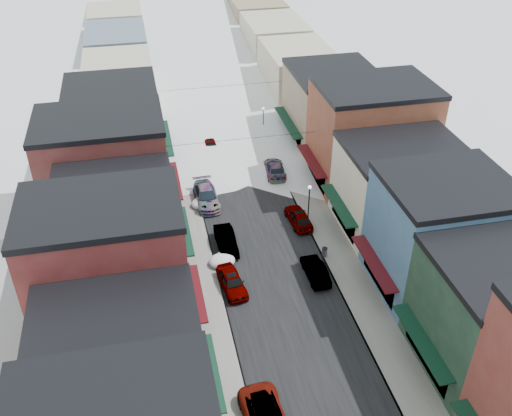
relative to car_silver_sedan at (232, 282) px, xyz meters
name	(u,v)px	position (x,y,z in m)	size (l,w,h in m)	color
road	(215,115)	(4.07, 36.06, -0.79)	(10.00, 160.00, 0.01)	black
sidewalk_left	(168,119)	(-2.53, 36.06, -0.72)	(3.20, 160.00, 0.15)	gray
sidewalk_right	(261,110)	(10.67, 36.06, -0.72)	(3.20, 160.00, 0.15)	gray
curb_left	(179,118)	(-0.98, 36.06, -0.72)	(0.10, 160.00, 0.15)	slate
curb_right	(250,111)	(9.12, 36.06, -0.72)	(0.10, 160.00, 0.15)	slate
bldg_l_cream	(122,371)	(-9.12, -11.44, 3.96)	(11.30, 8.20, 9.50)	beige
bldg_l_brick_near	(110,274)	(-9.62, -3.44, 5.46)	(12.30, 8.20, 12.50)	maroon
bldg_l_grayblue	(118,227)	(-9.12, 5.06, 3.71)	(11.30, 9.20, 9.00)	slate
bldg_l_brick_far	(105,168)	(-10.12, 14.06, 4.71)	(13.30, 9.20, 11.00)	maroon
bldg_l_tan	(115,128)	(-9.12, 24.06, 4.21)	(11.30, 11.20, 10.00)	#8C715C
bldg_r_green	(498,314)	(17.26, -11.94, 3.96)	(11.30, 9.20, 9.50)	#1A3726
bldg_r_blue	(439,235)	(17.26, -2.94, 4.46)	(11.30, 9.20, 10.50)	#3D678B
bldg_r_cream	(399,187)	(17.76, 6.06, 3.71)	(12.30, 9.20, 9.00)	beige
bldg_r_brick_far	(371,134)	(18.26, 15.06, 4.96)	(13.30, 9.20, 11.50)	brown
bldg_r_tan	(332,107)	(17.26, 25.06, 3.96)	(11.30, 11.20, 9.50)	#8E775D
distant_blocks	(193,37)	(4.07, 59.06, 3.21)	(34.00, 55.00, 8.00)	gray
overhead_cables	(229,110)	(4.07, 23.56, 5.41)	(16.40, 15.04, 0.04)	black
car_silver_sedan	(232,282)	(0.00, 0.00, 0.00)	(1.87, 4.66, 1.59)	#9C9EA4
car_dark_hatch	(226,241)	(0.50, 5.92, 0.01)	(1.70, 4.87, 1.61)	black
car_silver_wagon	(206,196)	(-0.23, 14.04, 0.06)	(2.40, 5.90, 1.71)	gray
car_green_sedan	(315,270)	(7.57, -0.06, -0.05)	(1.58, 4.54, 1.49)	black
car_gray_suv	(299,217)	(8.37, 8.26, 0.00)	(1.89, 4.69, 1.60)	#94969C
car_black_sedan	(275,169)	(8.37, 18.35, -0.02)	(2.18, 5.36, 1.56)	black
car_lane_silver	(210,147)	(1.87, 25.16, 0.03)	(1.95, 4.85, 1.65)	#9B9DA3
car_lane_white	(213,91)	(4.87, 43.01, -0.11)	(2.28, 4.94, 1.37)	silver
trash_can	(325,252)	(9.27, 2.49, -0.19)	(0.52, 0.52, 0.89)	slate
streetlamp_near	(309,199)	(9.31, 8.11, 2.11)	(0.36, 0.36, 4.36)	black
streetlamp_far	(263,118)	(9.27, 28.29, 1.83)	(0.33, 0.33, 3.92)	black
snow_pile_mid	(222,260)	(-0.31, 3.45, -0.31)	(2.42, 2.69, 1.02)	white
snow_pile_far	(202,203)	(-0.81, 13.40, -0.33)	(2.27, 2.60, 0.96)	white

